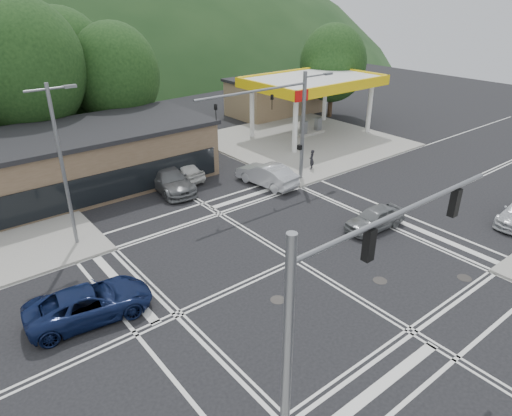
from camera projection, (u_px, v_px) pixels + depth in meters
ground at (295, 260)px, 24.34m from camera, size 120.00×120.00×0.00m
sidewalk_ne at (303, 141)px, 43.31m from camera, size 16.00×16.00×0.15m
gas_station_canopy at (313, 84)px, 42.98m from camera, size 12.32×8.34×5.75m
convenience_store at (274, 97)px, 52.38m from camera, size 10.00×6.00×3.80m
commercial_row at (39, 170)px, 30.94m from camera, size 24.00×8.00×4.00m
tree_n_b at (24, 67)px, 34.48m from camera, size 9.00×9.00×12.98m
tree_n_c at (115, 75)px, 38.99m from camera, size 7.60×7.60×10.87m
tree_n_e at (62, 64)px, 39.83m from camera, size 8.40×8.40×11.98m
tree_ne at (333, 63)px, 49.40m from camera, size 7.20×7.20×9.99m
streetlight_nw at (62, 160)px, 23.74m from camera, size 2.50×0.25×9.00m
signal_mast_ne at (291, 116)px, 31.83m from camera, size 11.65×0.30×8.00m
signal_mast_sw at (336, 304)px, 12.75m from camera, size 9.14×0.28×8.00m
car_blue_west at (90, 303)px, 19.84m from camera, size 5.63×3.16×1.49m
car_grey_center at (375, 218)px, 27.31m from camera, size 4.15×1.84×1.39m
car_queue_a at (267, 174)px, 33.42m from camera, size 2.35×5.13×1.63m
car_queue_b at (179, 170)px, 34.42m from camera, size 2.48×4.80×1.56m
car_northbound at (169, 179)px, 32.57m from camera, size 2.74×5.76×1.62m
pedestrian at (312, 159)px, 36.05m from camera, size 0.68×0.62×1.55m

